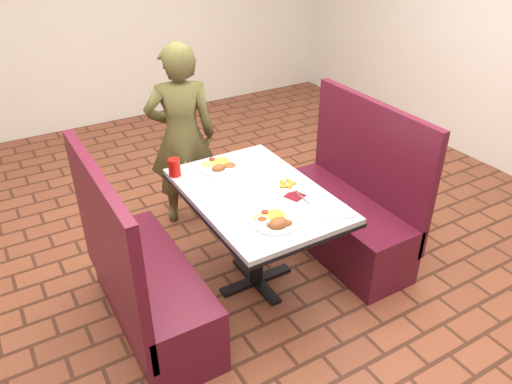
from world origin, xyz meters
TOP-DOWN VIEW (x-y plane):
  - room at (0.00, 0.00)m, footprint 7.00×7.04m
  - dining_table at (0.00, 0.00)m, footprint 0.81×1.21m
  - booth_bench_left at (-0.80, 0.00)m, footprint 0.47×1.20m
  - booth_bench_right at (0.80, 0.00)m, footprint 0.47×1.20m
  - diner_person at (-0.07, 1.03)m, footprint 0.63×0.51m
  - near_dinner_plate at (-0.09, -0.36)m, footprint 0.29×0.29m
  - far_dinner_plate at (-0.05, 0.43)m, footprint 0.30×0.30m
  - plantain_plate at (0.21, -0.04)m, footprint 0.19×0.19m
  - maroon_napkin at (0.19, -0.17)m, footprint 0.14×0.14m
  - spoon_utensil at (0.21, -0.22)m, footprint 0.02×0.14m
  - red_tumbler at (-0.36, 0.47)m, footprint 0.08×0.08m
  - paper_napkin at (0.28, -0.46)m, footprint 0.22×0.18m
  - knife_utensil at (-0.06, -0.37)m, footprint 0.02×0.16m
  - fork_utensil at (-0.10, -0.37)m, footprint 0.04×0.15m
  - lettuce_shreds at (0.04, 0.06)m, footprint 0.28×0.32m

SIDE VIEW (x-z plane):
  - booth_bench_left at x=-0.80m, z-range -0.26..0.92m
  - booth_bench_right at x=0.80m, z-range -0.26..0.92m
  - dining_table at x=0.00m, z-range 0.28..1.03m
  - lettuce_shreds at x=0.04m, z-range 0.75..0.75m
  - maroon_napkin at x=0.19m, z-range 0.75..0.75m
  - diner_person at x=-0.07m, z-range 0.00..1.50m
  - spoon_utensil at x=0.21m, z-range 0.75..0.76m
  - paper_napkin at x=0.28m, z-range 0.75..0.76m
  - knife_utensil at x=-0.06m, z-range 0.76..0.76m
  - fork_utensil at x=-0.10m, z-range 0.76..0.76m
  - plantain_plate at x=0.21m, z-range 0.75..0.78m
  - far_dinner_plate at x=-0.05m, z-range 0.74..0.81m
  - near_dinner_plate at x=-0.09m, z-range 0.74..0.83m
  - red_tumbler at x=-0.36m, z-range 0.75..0.87m
  - room at x=0.00m, z-range 0.50..3.32m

